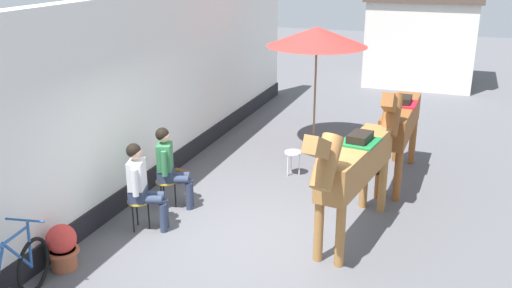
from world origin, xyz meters
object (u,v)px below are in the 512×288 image
at_px(seated_visitor_near, 141,182).
at_px(seated_visitor_far, 169,164).
at_px(saddled_horse_far, 399,121).
at_px(leaning_bicycle, 9,286).
at_px(saddled_horse_near, 353,165).
at_px(satchel_bag, 181,175).
at_px(spare_stool_white, 293,155).
at_px(flower_planter_near, 62,246).
at_px(cafe_parasol, 317,37).

relative_size(seated_visitor_near, seated_visitor_far, 1.00).
height_order(saddled_horse_far, leaning_bicycle, saddled_horse_far).
height_order(saddled_horse_near, satchel_bag, saddled_horse_near).
height_order(seated_visitor_near, saddled_horse_near, saddled_horse_near).
bearing_deg(saddled_horse_near, spare_stool_white, 125.65).
bearing_deg(spare_stool_white, saddled_horse_near, -54.35).
relative_size(seated_visitor_near, spare_stool_white, 3.02).
distance_m(saddled_horse_far, satchel_bag, 4.11).
bearing_deg(leaning_bicycle, saddled_horse_near, 44.23).
xyz_separation_m(saddled_horse_far, spare_stool_white, (-1.87, -0.32, -0.76)).
distance_m(flower_planter_near, satchel_bag, 3.31).
height_order(saddled_horse_near, leaning_bicycle, saddled_horse_near).
bearing_deg(spare_stool_white, satchel_bag, -152.41).
xyz_separation_m(seated_visitor_far, satchel_bag, (-0.38, 1.11, -0.68)).
bearing_deg(saddled_horse_far, flower_planter_near, -129.68).
relative_size(saddled_horse_near, spare_stool_white, 6.48).
bearing_deg(flower_planter_near, satchel_bag, 88.83).
height_order(seated_visitor_near, satchel_bag, seated_visitor_near).
bearing_deg(leaning_bicycle, cafe_parasol, 75.89).
bearing_deg(cafe_parasol, spare_stool_white, -88.34).
bearing_deg(flower_planter_near, saddled_horse_far, 50.32).
bearing_deg(flower_planter_near, seated_visitor_far, 78.46).
height_order(saddled_horse_near, spare_stool_white, saddled_horse_near).
height_order(seated_visitor_far, saddled_horse_far, saddled_horse_far).
distance_m(saddled_horse_far, spare_stool_white, 2.05).
distance_m(seated_visitor_near, seated_visitor_far, 0.83).
bearing_deg(seated_visitor_far, saddled_horse_far, 35.53).
height_order(seated_visitor_far, leaning_bicycle, seated_visitor_far).
relative_size(leaning_bicycle, satchel_bag, 6.21).
relative_size(leaning_bicycle, spare_stool_white, 3.78).
height_order(seated_visitor_near, saddled_horse_far, saddled_horse_far).
xyz_separation_m(seated_visitor_far, leaning_bicycle, (-0.35, -3.26, -0.38)).
height_order(seated_visitor_far, saddled_horse_near, saddled_horse_near).
xyz_separation_m(leaning_bicycle, spare_stool_white, (1.84, 5.35, 0.00)).
bearing_deg(saddled_horse_far, cafe_parasol, 142.97).
distance_m(seated_visitor_far, satchel_bag, 1.35).
bearing_deg(satchel_bag, seated_visitor_far, -63.80).
bearing_deg(flower_planter_near, cafe_parasol, 72.65).
relative_size(seated_visitor_far, leaning_bicycle, 0.80).
height_order(saddled_horse_near, flower_planter_near, saddled_horse_near).
height_order(leaning_bicycle, cafe_parasol, cafe_parasol).
xyz_separation_m(saddled_horse_near, spare_stool_white, (-1.50, 2.09, -0.76)).
bearing_deg(spare_stool_white, saddled_horse_far, 9.68).
height_order(saddled_horse_far, flower_planter_near, saddled_horse_far).
bearing_deg(spare_stool_white, seated_visitor_near, -117.37).
relative_size(flower_planter_near, cafe_parasol, 0.25).
relative_size(flower_planter_near, leaning_bicycle, 0.37).
relative_size(saddled_horse_far, satchel_bag, 10.71).
bearing_deg(spare_stool_white, cafe_parasol, 91.66).
xyz_separation_m(seated_visitor_near, saddled_horse_far, (3.39, 3.24, 0.38)).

